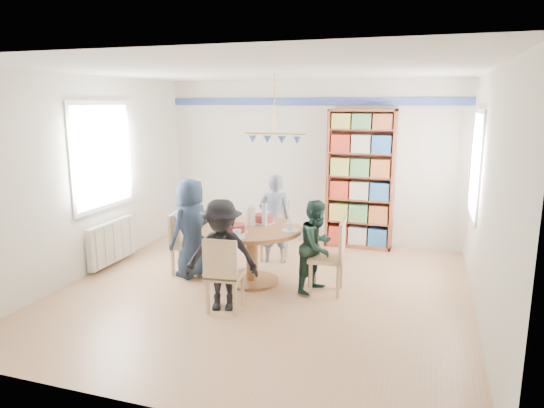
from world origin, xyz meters
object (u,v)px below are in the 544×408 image
at_px(chair_left, 181,240).
at_px(person_near, 222,255).
at_px(chair_far, 275,227).
at_px(person_far, 275,219).
at_px(chair_right, 333,253).
at_px(person_right, 317,246).
at_px(radiator, 112,242).
at_px(person_left, 191,228).
at_px(chair_near, 223,271).
at_px(dining_table, 252,242).
at_px(bookshelf, 360,181).

distance_m(chair_left, person_near, 1.40).
bearing_deg(chair_far, person_far, -75.72).
distance_m(chair_left, chair_right, 2.13).
distance_m(person_right, person_far, 1.25).
height_order(radiator, person_left, person_left).
xyz_separation_m(chair_left, person_right, (1.93, -0.06, 0.12)).
height_order(person_right, person_far, person_far).
distance_m(chair_right, chair_near, 1.42).
height_order(dining_table, person_right, person_right).
relative_size(chair_right, person_near, 0.73).
xyz_separation_m(chair_left, person_near, (1.02, -0.93, 0.17)).
bearing_deg(radiator, person_far, 21.46).
relative_size(chair_near, person_far, 0.67).
bearing_deg(dining_table, chair_left, 178.00).
xyz_separation_m(radiator, chair_right, (3.26, -0.06, 0.16)).
relative_size(dining_table, person_left, 0.97).
height_order(dining_table, chair_left, chair_left).
xyz_separation_m(dining_table, chair_left, (-1.06, 0.04, -0.09)).
height_order(radiator, chair_near, chair_near).
distance_m(dining_table, person_near, 0.90).
bearing_deg(chair_right, person_far, 138.67).
height_order(chair_near, person_near, person_near).
bearing_deg(chair_far, dining_table, -88.81).
xyz_separation_m(radiator, chair_near, (2.20, -1.00, 0.14)).
bearing_deg(radiator, dining_table, -0.63).
bearing_deg(chair_left, bookshelf, 43.25).
relative_size(dining_table, bookshelf, 0.58).
relative_size(person_left, bookshelf, 0.60).
bearing_deg(person_far, chair_right, 122.52).
distance_m(chair_far, person_left, 1.38).
bearing_deg(radiator, chair_far, 25.86).
xyz_separation_m(chair_left, chair_right, (2.13, -0.07, 0.05)).
relative_size(person_right, bookshelf, 0.52).
distance_m(chair_near, bookshelf, 3.29).
xyz_separation_m(chair_far, person_near, (-0.01, -1.97, 0.16)).
xyz_separation_m(radiator, dining_table, (2.18, -0.02, 0.21)).
bearing_deg(person_right, bookshelf, 12.55).
xyz_separation_m(person_far, bookshelf, (1.07, 1.17, 0.44)).
relative_size(chair_far, person_right, 0.76).
height_order(chair_right, chair_far, chair_right).
height_order(person_left, person_far, person_left).
relative_size(chair_left, person_right, 0.73).
distance_m(chair_left, bookshelf, 3.03).
bearing_deg(dining_table, radiator, 179.37).
distance_m(chair_left, person_right, 1.93).
bearing_deg(chair_left, chair_far, 44.97).
relative_size(chair_far, person_far, 0.67).
bearing_deg(person_far, radiator, 5.31).
bearing_deg(person_near, person_far, 74.09).
distance_m(chair_left, chair_near, 1.48).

